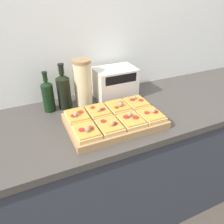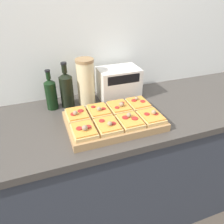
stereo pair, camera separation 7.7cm
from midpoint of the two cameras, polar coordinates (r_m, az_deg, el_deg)
name	(u,v)px [view 1 (the left image)]	position (r m, az deg, el deg)	size (l,w,h in m)	color
wall_back	(83,42)	(1.47, -9.13, 17.66)	(6.00, 0.06, 2.50)	silver
kitchen_counter	(107,170)	(1.57, -2.86, -15.03)	(2.63, 0.67, 0.90)	#333842
cutting_board	(114,121)	(1.19, -1.26, -2.38)	(0.51, 0.33, 0.04)	#A37A4C
pizza_slice_back_left	(77,116)	(1.19, -10.94, -1.08)	(0.11, 0.14, 0.05)	tan
pizza_slice_back_midleft	(98,111)	(1.22, -5.37, 0.16)	(0.11, 0.14, 0.05)	tan
pizza_slice_back_midright	(118,107)	(1.25, -0.08, 1.35)	(0.11, 0.14, 0.05)	tan
pizza_slice_back_right	(137,103)	(1.30, 4.80, 2.44)	(0.11, 0.14, 0.05)	tan
pizza_slice_front_left	(86,131)	(1.06, -8.77, -5.10)	(0.11, 0.14, 0.06)	tan
pizza_slice_front_midleft	(110,126)	(1.09, -2.61, -3.61)	(0.11, 0.14, 0.05)	tan
pizza_slice_front_midright	(131,120)	(1.14, 3.09, -2.13)	(0.11, 0.14, 0.05)	tan
pizza_slice_front_right	(151,115)	(1.19, 8.39, -0.80)	(0.11, 0.14, 0.05)	tan
olive_oil_bottle	(48,95)	(1.35, -17.97, 4.14)	(0.07, 0.07, 0.25)	black
wine_bottle	(64,90)	(1.35, -14.12, 5.46)	(0.08, 0.08, 0.28)	black
grain_jar_tall	(83,83)	(1.36, -9.24, 7.58)	(0.11, 0.11, 0.29)	beige
toaster_oven	(115,83)	(1.44, -0.72, 7.53)	(0.29, 0.18, 0.20)	beige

